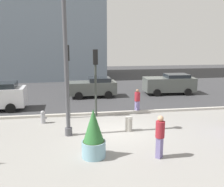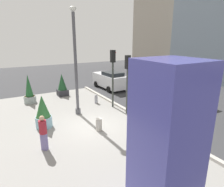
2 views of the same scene
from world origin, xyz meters
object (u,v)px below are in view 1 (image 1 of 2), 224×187
at_px(traffic_light_far_side, 68,69).
at_px(car_curb_east, 93,87).
at_px(potted_plant_near_right, 94,135).
at_px(fire_hydrant, 43,117).
at_px(pedestrian_by_curb, 137,100).
at_px(car_intersection, 170,84).
at_px(traffic_light_corner, 95,71).
at_px(concrete_bollard, 129,124).
at_px(lamp_post, 66,66).
at_px(pedestrian_on_sidewalk, 160,135).

relative_size(traffic_light_far_side, car_curb_east, 1.13).
distance_m(potted_plant_near_right, fire_hydrant, 5.34).
distance_m(fire_hydrant, pedestrian_by_curb, 6.06).
xyz_separation_m(potted_plant_near_right, car_intersection, (7.75, 11.33, -0.01)).
distance_m(potted_plant_near_right, pedestrian_by_curb, 6.90).
distance_m(potted_plant_near_right, traffic_light_corner, 5.97).
height_order(fire_hydrant, pedestrian_by_curb, pedestrian_by_curb).
height_order(concrete_bollard, traffic_light_far_side, traffic_light_far_side).
distance_m(concrete_bollard, traffic_light_far_side, 4.90).
bearing_deg(lamp_post, traffic_light_far_side, 90.04).
relative_size(car_curb_east, pedestrian_on_sidewalk, 2.20).
relative_size(lamp_post, traffic_light_corner, 1.73).
bearing_deg(traffic_light_corner, lamp_post, -118.39).
bearing_deg(traffic_light_corner, concrete_bollard, -63.84).
height_order(lamp_post, pedestrian_on_sidewalk, lamp_post).
bearing_deg(car_intersection, pedestrian_on_sidewalk, -113.59).
distance_m(potted_plant_near_right, car_intersection, 13.72).
height_order(lamp_post, car_curb_east, lamp_post).
distance_m(concrete_bollard, pedestrian_by_curb, 3.61).
bearing_deg(traffic_light_far_side, traffic_light_corner, 6.87).
height_order(fire_hydrant, car_curb_east, car_curb_east).
height_order(potted_plant_near_right, car_intersection, potted_plant_near_right).
distance_m(potted_plant_near_right, pedestrian_on_sidewalk, 2.64).
bearing_deg(car_curb_east, traffic_light_corner, -93.13).
relative_size(fire_hydrant, concrete_bollard, 1.00).
relative_size(lamp_post, car_curb_east, 1.83).
bearing_deg(car_curb_east, concrete_bollard, -82.25).
distance_m(lamp_post, concrete_bollard, 4.40).
bearing_deg(pedestrian_by_curb, lamp_post, -141.92).
relative_size(car_curb_east, pedestrian_by_curb, 2.50).
bearing_deg(pedestrian_by_curb, traffic_light_corner, -172.05).
distance_m(traffic_light_corner, pedestrian_on_sidewalk, 6.68).
relative_size(concrete_bollard, pedestrian_on_sidewalk, 0.42).
relative_size(concrete_bollard, pedestrian_by_curb, 0.48).
height_order(potted_plant_near_right, car_curb_east, potted_plant_near_right).
xyz_separation_m(traffic_light_far_side, traffic_light_corner, (1.67, 0.20, -0.18)).
distance_m(lamp_post, pedestrian_by_curb, 6.20).
height_order(lamp_post, car_intersection, lamp_post).
height_order(lamp_post, traffic_light_corner, lamp_post).
bearing_deg(traffic_light_corner, pedestrian_on_sidewalk, -72.16).
bearing_deg(traffic_light_far_side, car_curb_east, 70.90).
bearing_deg(potted_plant_near_right, concrete_bollard, 52.48).
xyz_separation_m(lamp_post, concrete_bollard, (3.11, 0.14, -3.11)).
height_order(potted_plant_near_right, concrete_bollard, potted_plant_near_right).
height_order(traffic_light_corner, car_intersection, traffic_light_corner).
bearing_deg(concrete_bollard, fire_hydrant, 156.57).
xyz_separation_m(lamp_post, traffic_light_far_side, (-0.00, 2.88, -0.50)).
bearing_deg(traffic_light_far_side, concrete_bollard, -41.36).
distance_m(fire_hydrant, traffic_light_corner, 4.08).
bearing_deg(traffic_light_far_side, lamp_post, -89.96).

